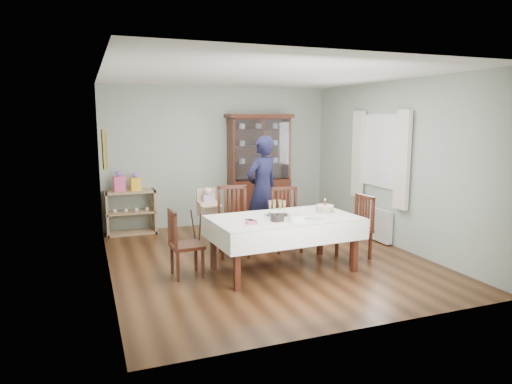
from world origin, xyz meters
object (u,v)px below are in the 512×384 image
gift_bag_orange (135,182)px  high_chair (208,223)px  champagne_tray (277,211)px  chair_far_right (287,232)px  woman (262,189)px  chair_end_left (186,257)px  birthday_cake (325,209)px  sideboard (131,212)px  dining_table (283,244)px  chair_far_left (234,235)px  chair_end_right (354,240)px  gift_bag_pink (119,182)px  china_cabinet (259,168)px

gift_bag_orange → high_chair: bearing=-49.4°
champagne_tray → chair_far_right: bearing=57.2°
woman → champagne_tray: size_ratio=5.25×
chair_end_left → birthday_cake: bearing=-98.8°
sideboard → woman: 2.50m
dining_table → chair_far_left: (-0.42, 0.93, -0.07)m
chair_far_left → gift_bag_orange: 2.38m
chair_far_right → high_chair: (-1.09, 0.75, 0.08)m
chair_far_left → birthday_cake: 1.48m
chair_far_right → chair_end_right: chair_far_right is taller
dining_table → gift_bag_pink: 3.50m
chair_far_left → chair_far_right: 0.88m
high_chair → champagne_tray: bearing=-70.8°
chair_far_left → gift_bag_orange: gift_bag_orange is taller
champagne_tray → sideboard: bearing=121.8°
sideboard → dining_table: bearing=-58.4°
gift_bag_pink → gift_bag_orange: bearing=-0.0°
dining_table → chair_end_left: (-1.32, 0.25, -0.11)m
sideboard → woman: bearing=-32.2°
birthday_cake → champagne_tray: bearing=175.1°
chair_end_left → chair_end_right: chair_end_right is taller
gift_bag_pink → woman: bearing=-29.7°
gift_bag_pink → chair_end_right: bearing=-40.2°
chair_end_right → chair_end_left: bearing=-99.3°
chair_far_right → champagne_tray: chair_far_right is taller
sideboard → birthday_cake: 3.75m
chair_end_left → champagne_tray: bearing=-99.3°
birthday_cake → gift_bag_orange: gift_bag_orange is taller
sideboard → china_cabinet: bearing=-0.5°
china_cabinet → chair_end_right: bearing=-79.3°
dining_table → gift_bag_orange: (-1.67, 2.85, 0.56)m
chair_far_right → high_chair: 1.33m
champagne_tray → gift_bag_orange: size_ratio=1.05×
sideboard → gift_bag_pink: 0.59m
high_chair → woman: bearing=-6.2°
dining_table → china_cabinet: 3.03m
dining_table → sideboard: (-1.77, 2.87, 0.02)m
woman → chair_end_left: bearing=17.4°
chair_end_left → gift_bag_pink: size_ratio=2.44×
china_cabinet → dining_table: bearing=-104.4°
dining_table → chair_end_right: (1.24, 0.15, -0.10)m
gift_bag_pink → gift_bag_orange: gift_bag_pink is taller
chair_end_left → high_chair: size_ratio=0.94×
champagne_tray → gift_bag_pink: bearing=124.6°
chair_far_right → chair_end_left: (-1.77, -0.65, -0.03)m
champagne_tray → high_chair: bearing=110.6°
china_cabinet → chair_end_left: size_ratio=2.39×
champagne_tray → chair_far_left: bearing=114.0°
woman → chair_end_right: bearing=101.8°
chair_end_right → birthday_cake: birthday_cake is taller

